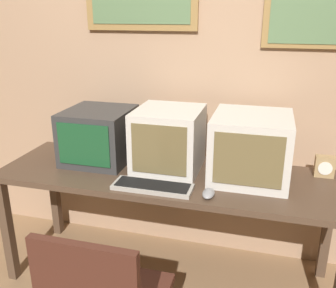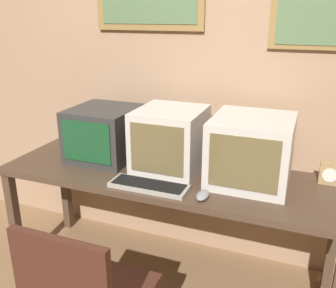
{
  "view_description": "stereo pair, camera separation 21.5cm",
  "coord_description": "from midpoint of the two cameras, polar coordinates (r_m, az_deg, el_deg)",
  "views": [
    {
      "loc": [
        0.54,
        -1.04,
        1.64
      ],
      "look_at": [
        0.0,
        0.92,
        0.92
      ],
      "focal_mm": 40.0,
      "sensor_mm": 36.0,
      "label": 1
    },
    {
      "loc": [
        0.74,
        -0.97,
        1.64
      ],
      "look_at": [
        0.0,
        0.92,
        0.92
      ],
      "focal_mm": 40.0,
      "sensor_mm": 36.0,
      "label": 2
    }
  ],
  "objects": [
    {
      "name": "monitor_left",
      "position": [
        2.43,
        -7.22,
        1.61
      ],
      "size": [
        0.4,
        0.42,
        0.33
      ],
      "color": "#333333",
      "rests_on": "desk"
    },
    {
      "name": "desk_clock",
      "position": [
        2.3,
        25.93,
        -4.08
      ],
      "size": [
        0.11,
        0.07,
        0.12
      ],
      "color": "#A38456",
      "rests_on": "desk"
    },
    {
      "name": "keyboard_main",
      "position": [
        2.04,
        0.09,
        -6.45
      ],
      "size": [
        0.44,
        0.15,
        0.03
      ],
      "color": "#A8A399",
      "rests_on": "desk"
    },
    {
      "name": "mouse_near_keyboard",
      "position": [
        1.95,
        8.49,
        -7.81
      ],
      "size": [
        0.06,
        0.12,
        0.03
      ],
      "color": "gray",
      "rests_on": "desk"
    },
    {
      "name": "monitor_center",
      "position": [
        2.23,
        3.09,
        0.63
      ],
      "size": [
        0.38,
        0.42,
        0.37
      ],
      "color": "beige",
      "rests_on": "desk"
    },
    {
      "name": "monitor_right",
      "position": [
        2.14,
        15.4,
        -0.93
      ],
      "size": [
        0.43,
        0.47,
        0.37
      ],
      "color": "beige",
      "rests_on": "desk"
    },
    {
      "name": "desk",
      "position": [
        2.26,
        2.75,
        -6.32
      ],
      "size": [
        2.03,
        0.64,
        0.73
      ],
      "color": "#4C3828",
      "rests_on": "ground_plane"
    },
    {
      "name": "wall_back",
      "position": [
        2.47,
        6.39,
        11.67
      ],
      "size": [
        8.0,
        0.08,
        2.6
      ],
      "color": "tan",
      "rests_on": "ground_plane"
    }
  ]
}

